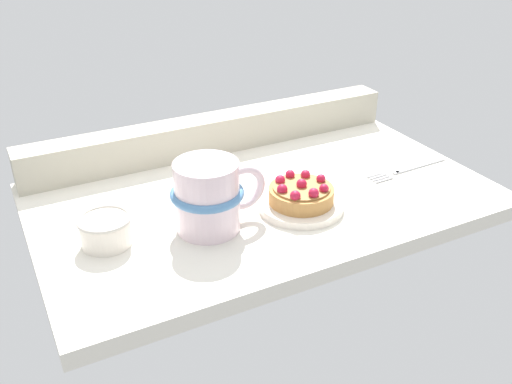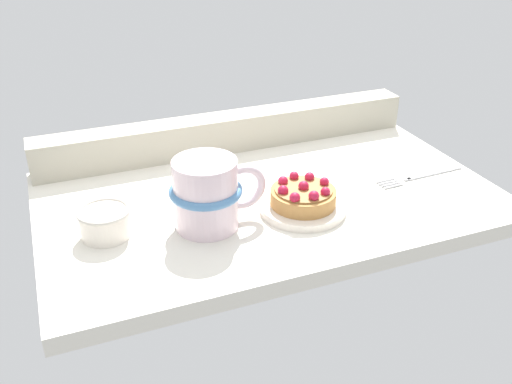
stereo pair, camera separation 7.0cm
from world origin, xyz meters
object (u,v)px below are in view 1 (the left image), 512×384
dessert_plate (301,205)px  raspberry_tart (301,193)px  coffee_mug (209,196)px  dessert_fork (408,169)px  sugar_bowl (106,230)px

dessert_plate → raspberry_tart: bearing=-171.6°
dessert_plate → coffee_mug: (-14.04, 1.20, 4.57)cm
raspberry_tart → coffee_mug: 14.29cm
raspberry_tart → coffee_mug: (-14.02, 1.20, 2.51)cm
dessert_plate → raspberry_tart: (-0.02, -0.00, 2.06)cm
raspberry_tart → coffee_mug: size_ratio=0.69×
dessert_fork → coffee_mug: bearing=-177.8°
dessert_fork → sugar_bowl: (-50.67, 1.33, 1.88)cm
sugar_bowl → dessert_plate: bearing=-8.0°
dessert_plate → raspberry_tart: size_ratio=1.32×
dessert_plate → sugar_bowl: bearing=172.0°
dessert_plate → coffee_mug: 14.82cm
dessert_plate → coffee_mug: bearing=175.1°
dessert_plate → sugar_bowl: (-27.95, 3.92, 1.63)cm
dessert_plate → coffee_mug: size_ratio=0.91×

